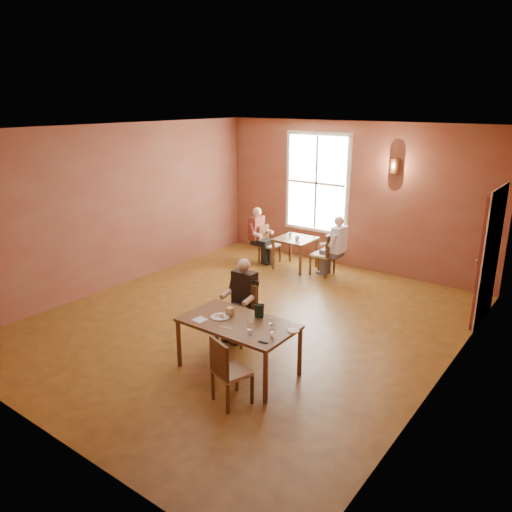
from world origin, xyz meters
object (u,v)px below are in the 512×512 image
Objects in this scene: chair_diner_white at (323,254)px; diner_maroon at (269,237)px; chair_empty at (232,370)px; main_table at (238,346)px; chair_diner_maroon at (270,244)px; chair_diner_main at (239,314)px; diner_white at (324,246)px; diner_main at (238,305)px; second_table at (295,253)px.

diner_maroon is (-1.33, 0.00, 0.14)m from chair_diner_white.
main_table is at bearing 141.29° from chair_empty.
chair_diner_main is at bearing 28.17° from chair_diner_maroon.
chair_diner_maroon is (-1.77, 3.31, -0.02)m from chair_diner_main.
diner_white reaches higher than chair_diner_white.
chair_diner_white is at bearing 125.24° from chair_empty.
diner_white is 1.36m from diner_maroon.
chair_diner_white is 0.16m from diner_white.
diner_main reaches higher than diner_maroon.
chair_diner_main is 3.34m from chair_diner_white.
second_table is 0.73m from diner_maroon.
chair_diner_white is (-0.47, 3.34, -0.14)m from diner_main.
diner_maroon is at bearing -90.00° from chair_diner_maroon.
diner_main is 1.58× the size of second_table.
main_table is at bearing 29.85° from chair_diner_maroon.
chair_diner_main reaches higher than second_table.
chair_diner_white reaches higher than main_table.
chair_diner_maroon is at bearing 180.00° from second_table.
chair_empty is 4.76m from chair_diner_white.
main_table is 1.25× the size of diner_white.
chair_diner_white is at bearing 103.79° from main_table.
chair_empty is at bearing 30.50° from diner_maroon.
chair_diner_main is 1.53m from chair_empty.
chair_diner_maroon is at bearing -62.05° from diner_main.
diner_maroon is at bearing -61.65° from diner_main.
chair_diner_main is 1.03× the size of chair_empty.
second_table is (-1.62, 3.96, -0.02)m from main_table.
second_table is at bearing 132.42° from chair_empty.
diner_main is (-0.50, 0.62, 0.23)m from main_table.
diner_main is at bearing 90.00° from chair_diner_main.
second_table is at bearing 90.00° from diner_white.
chair_empty reaches higher than second_table.
second_table is 0.64× the size of diner_maroon.
diner_main reaches higher than chair_diner_maroon.
diner_white is at bearing 90.00° from chair_diner_maroon.
chair_diner_maroon reaches higher than main_table.
chair_diner_main is 0.74× the size of diner_main.
chair_empty reaches higher than chair_diner_maroon.
second_table is at bearing -71.43° from diner_main.
chair_empty is 1.03× the size of chair_diner_maroon.
chair_diner_main is at bearing -172.40° from diner_white.
diner_maroon is (-1.80, 3.31, 0.15)m from chair_diner_main.
diner_main is at bearing 128.88° from main_table.
diner_white is 1.46× the size of chair_diner_maroon.
chair_diner_maroon is 0.18m from diner_maroon.
chair_diner_white is (-0.97, 3.96, 0.09)m from main_table.
chair_empty is 0.72× the size of diner_maroon.
chair_diner_white is (-1.36, 4.56, 0.02)m from chair_empty.
second_table is at bearing 90.00° from chair_diner_white.
diner_main is 0.98× the size of diner_white.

